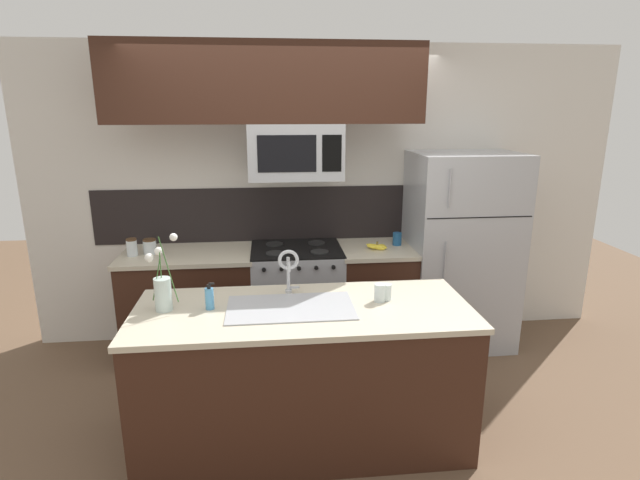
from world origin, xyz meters
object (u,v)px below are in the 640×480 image
object	(u,v)px
banana_bunch	(377,247)
coffee_tin	(397,239)
sink_faucet	(289,266)
stove_range	(297,299)
microwave	(295,151)
flower_vase	(163,291)
storage_jar_medium	(150,247)
refrigerator	(460,250)
spare_glass	(386,292)
dish_soap_bottle	(210,298)
storage_jar_tall	(132,247)
drinking_glass	(380,293)

from	to	relation	value
banana_bunch	coffee_tin	distance (m)	0.23
coffee_tin	sink_faucet	bearing A→B (deg)	-132.39
stove_range	microwave	bearing A→B (deg)	-89.84
stove_range	flower_vase	xyz separation A→B (m)	(-0.86, -1.20, 0.57)
microwave	flower_vase	world-z (taller)	microwave
coffee_tin	sink_faucet	xyz separation A→B (m)	(-0.99, -1.08, 0.14)
storage_jar_medium	sink_faucet	bearing A→B (deg)	-43.64
flower_vase	storage_jar_medium	bearing A→B (deg)	105.75
refrigerator	spare_glass	world-z (taller)	refrigerator
stove_range	dish_soap_bottle	xyz separation A→B (m)	(-0.59, -1.21, 0.52)
storage_jar_medium	spare_glass	size ratio (longest dim) A/B	1.21
stove_range	spare_glass	size ratio (longest dim) A/B	9.06
microwave	storage_jar_tall	world-z (taller)	microwave
stove_range	sink_faucet	xyz separation A→B (m)	(-0.11, -1.03, 0.65)
sink_faucet	banana_bunch	bearing A→B (deg)	50.97
sink_faucet	refrigerator	bearing A→B (deg)	34.25
refrigerator	storage_jar_medium	world-z (taller)	refrigerator
stove_range	spare_glass	xyz separation A→B (m)	(0.49, -1.18, 0.50)
sink_faucet	coffee_tin	bearing A→B (deg)	47.61
stove_range	drinking_glass	bearing A→B (deg)	-69.64
dish_soap_bottle	drinking_glass	size ratio (longest dim) A/B	1.46
refrigerator	sink_faucet	world-z (taller)	refrigerator
sink_faucet	flower_vase	world-z (taller)	flower_vase
stove_range	spare_glass	distance (m)	1.37
storage_jar_medium	coffee_tin	distance (m)	2.08
coffee_tin	sink_faucet	distance (m)	1.47
storage_jar_tall	spare_glass	distance (m)	2.15
banana_bunch	drinking_glass	bearing A→B (deg)	-101.64
drinking_glass	spare_glass	distance (m)	0.05
sink_faucet	dish_soap_bottle	distance (m)	0.53
storage_jar_tall	dish_soap_bottle	xyz separation A→B (m)	(0.74, -1.17, -0.00)
coffee_tin	drinking_glass	world-z (taller)	drinking_glass
drinking_glass	microwave	bearing A→B (deg)	110.69
stove_range	refrigerator	bearing A→B (deg)	0.80
storage_jar_tall	coffee_tin	bearing A→B (deg)	2.29
sink_faucet	spare_glass	xyz separation A→B (m)	(0.60, -0.14, -0.15)
flower_vase	drinking_glass	bearing A→B (deg)	0.04
stove_range	coffee_tin	bearing A→B (deg)	3.26
stove_range	storage_jar_tall	xyz separation A→B (m)	(-1.33, -0.04, 0.52)
stove_range	coffee_tin	world-z (taller)	coffee_tin
spare_glass	storage_jar_medium	bearing A→B (deg)	145.01
stove_range	drinking_glass	distance (m)	1.38
dish_soap_bottle	flower_vase	size ratio (longest dim) A/B	0.34
banana_bunch	sink_faucet	distance (m)	1.27
spare_glass	dish_soap_bottle	bearing A→B (deg)	-178.31
storage_jar_tall	microwave	bearing A→B (deg)	0.74
storage_jar_medium	storage_jar_tall	bearing A→B (deg)	-162.00
coffee_tin	sink_faucet	world-z (taller)	sink_faucet
coffee_tin	dish_soap_bottle	bearing A→B (deg)	-139.39
stove_range	drinking_glass	size ratio (longest dim) A/B	8.23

